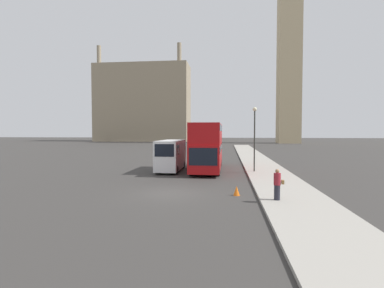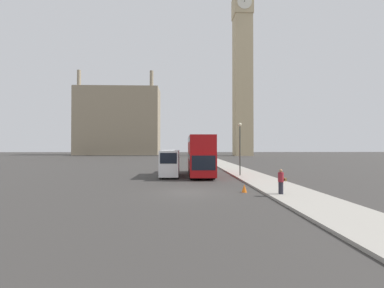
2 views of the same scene
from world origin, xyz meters
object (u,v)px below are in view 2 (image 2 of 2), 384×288
Objects in this scene: clock_tower at (242,61)px; white_van at (170,162)px; pedestrian at (281,182)px; red_double_decker_bus at (200,154)px; street_lamp at (240,141)px.

clock_tower is 78.53m from white_van.
clock_tower is 43.61× the size of pedestrian.
red_double_decker_bus is 3.54m from white_van.
clock_tower is at bearing 72.96° from red_double_decker_bus.
red_double_decker_bus is 1.72× the size of white_van.
clock_tower is 6.78× the size of red_double_decker_bus.
red_double_decker_bus is at bearing 16.53° from white_van.
red_double_decker_bus is at bearing -107.04° from clock_tower.
clock_tower reaches higher than street_lamp.
white_van is (-3.28, -0.97, -0.90)m from red_double_decker_bus.
pedestrian is (4.36, -12.28, -1.46)m from red_double_decker_bus.
street_lamp is at bearing -2.91° from white_van.
clock_tower reaches higher than white_van.
street_lamp is (-16.04, -67.33, -31.33)m from clock_tower.
red_double_decker_bus is 4.61m from street_lamp.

